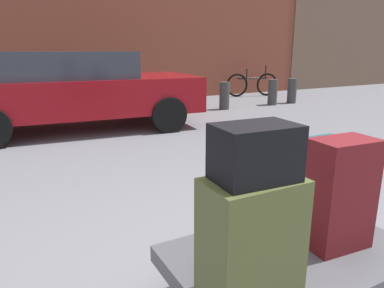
{
  "coord_description": "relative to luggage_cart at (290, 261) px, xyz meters",
  "views": [
    {
      "loc": [
        -1.36,
        -1.32,
        1.46
      ],
      "look_at": [
        0.0,
        1.2,
        0.69
      ],
      "focal_mm": 33.17,
      "sensor_mm": 36.0,
      "label": 1
    }
  ],
  "objects": [
    {
      "name": "duffel_bag_black_topmost_pile",
      "position": [
        -0.45,
        -0.19,
        0.77
      ],
      "size": [
        0.36,
        0.25,
        0.24
      ],
      "primitive_type": "cube",
      "rotation": [
        0.0,
        0.0,
        -0.06
      ],
      "color": "black",
      "rests_on": "suitcase_olive_center"
    },
    {
      "name": "bollard_kerb_near",
      "position": [
        2.12,
        6.05,
        0.07
      ],
      "size": [
        0.25,
        0.25,
        0.68
      ],
      "primitive_type": "cylinder",
      "color": "#383838",
      "rests_on": "ground_plane"
    },
    {
      "name": "bicycle_leaning",
      "position": [
        5.73,
        7.77,
        0.1
      ],
      "size": [
        1.73,
        0.46,
        0.96
      ],
      "color": "black",
      "rests_on": "ground_plane"
    },
    {
      "name": "parked_car",
      "position": [
        -0.14,
        5.4,
        0.49
      ],
      "size": [
        4.45,
        2.23,
        1.42
      ],
      "color": "maroon",
      "rests_on": "ground_plane"
    },
    {
      "name": "bollard_corner",
      "position": [
        5.78,
        6.05,
        0.07
      ],
      "size": [
        0.25,
        0.25,
        0.68
      ],
      "primitive_type": "cylinder",
      "color": "#383838",
      "rests_on": "ground_plane"
    },
    {
      "name": "suitcase_olive_center",
      "position": [
        -0.45,
        -0.19,
        0.36
      ],
      "size": [
        0.44,
        0.28,
        0.58
      ],
      "primitive_type": "cube",
      "rotation": [
        0.0,
        0.0,
        -0.01
      ],
      "color": "#4C5128",
      "rests_on": "luggage_cart"
    },
    {
      "name": "suitcase_teal_front_right",
      "position": [
        0.36,
        0.16,
        0.36
      ],
      "size": [
        0.36,
        0.22,
        0.58
      ],
      "primitive_type": "cube",
      "rotation": [
        0.0,
        0.0,
        -0.03
      ],
      "color": "#144C51",
      "rests_on": "luggage_cart"
    },
    {
      "name": "luggage_cart",
      "position": [
        0.0,
        0.0,
        0.0
      ],
      "size": [
        1.39,
        0.86,
        0.34
      ],
      "color": "#4C4C51",
      "rests_on": "ground_plane"
    },
    {
      "name": "bollard_kerb_mid",
      "position": [
        3.54,
        6.05,
        0.07
      ],
      "size": [
        0.25,
        0.25,
        0.68
      ],
      "primitive_type": "cylinder",
      "color": "#383838",
      "rests_on": "ground_plane"
    },
    {
      "name": "bollard_kerb_far",
      "position": [
        5.08,
        6.05,
        0.07
      ],
      "size": [
        0.25,
        0.25,
        0.68
      ],
      "primitive_type": "cylinder",
      "color": "#383838",
      "rests_on": "ground_plane"
    },
    {
      "name": "suitcase_maroon_stacked_top",
      "position": [
        0.27,
        -0.07,
        0.39
      ],
      "size": [
        0.38,
        0.26,
        0.64
      ],
      "primitive_type": "cube",
      "rotation": [
        0.0,
        0.0,
        -0.08
      ],
      "color": "maroon",
      "rests_on": "luggage_cart"
    }
  ]
}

